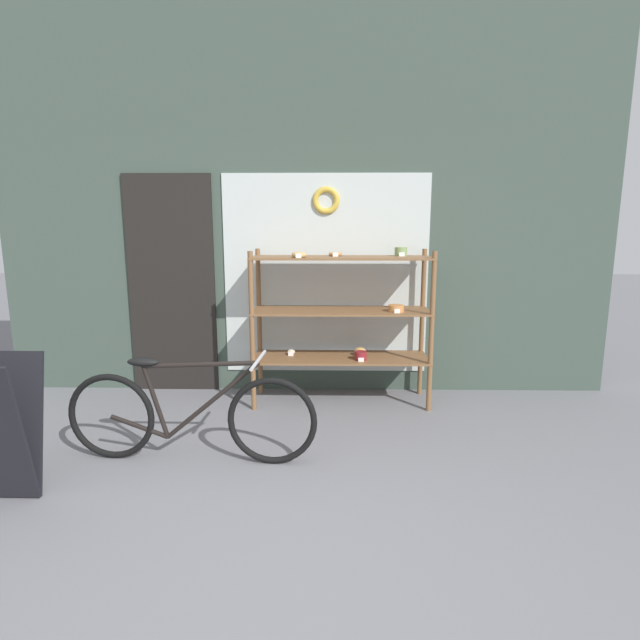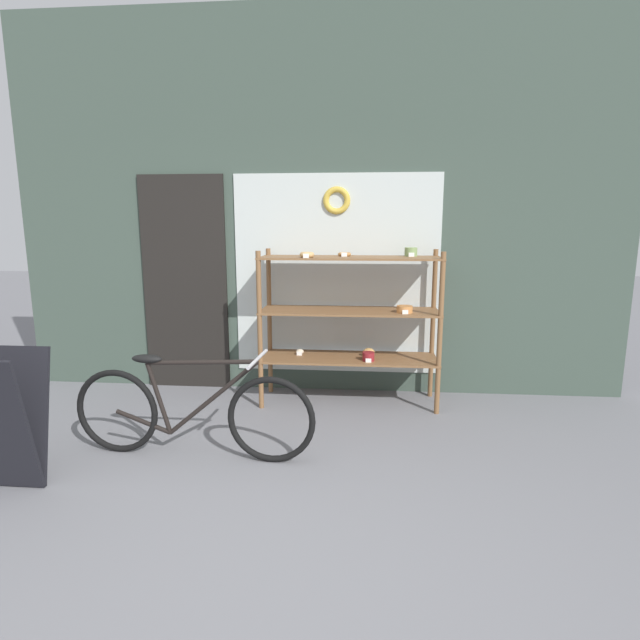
{
  "view_description": "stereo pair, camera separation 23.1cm",
  "coord_description": "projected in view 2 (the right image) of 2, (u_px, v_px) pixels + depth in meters",
  "views": [
    {
      "loc": [
        0.23,
        -2.09,
        1.62
      ],
      "look_at": [
        0.17,
        1.26,
        0.98
      ],
      "focal_mm": 28.0,
      "sensor_mm": 36.0,
      "label": 1
    },
    {
      "loc": [
        0.46,
        -2.08,
        1.62
      ],
      "look_at": [
        0.17,
        1.26,
        0.98
      ],
      "focal_mm": 28.0,
      "sensor_mm": 36.0,
      "label": 2
    }
  ],
  "objects": [
    {
      "name": "sandwich_board",
      "position": [
        1.0,
        420.0,
        3.07
      ],
      "size": [
        0.49,
        0.38,
        0.86
      ],
      "rotation": [
        0.0,
        0.0,
        -0.0
      ],
      "color": "black",
      "rests_on": "ground_plane"
    },
    {
      "name": "storefront_facade",
      "position": [
        313.0,
        212.0,
        4.74
      ],
      "size": [
        5.88,
        0.13,
        3.59
      ],
      "color": "#3D4C42",
      "rests_on": "ground_plane"
    },
    {
      "name": "bicycle",
      "position": [
        191.0,
        412.0,
        3.49
      ],
      "size": [
        1.75,
        0.46,
        0.75
      ],
      "rotation": [
        0.0,
        0.0,
        -0.06
      ],
      "color": "black",
      "rests_on": "ground_plane"
    },
    {
      "name": "display_case",
      "position": [
        351.0,
        312.0,
        4.5
      ],
      "size": [
        1.6,
        0.5,
        1.43
      ],
      "color": "brown",
      "rests_on": "ground_plane"
    },
    {
      "name": "ground_plane",
      "position": [
        261.0,
        570.0,
        2.38
      ],
      "size": [
        30.0,
        30.0,
        0.0
      ],
      "primitive_type": "plane",
      "color": "slate"
    }
  ]
}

